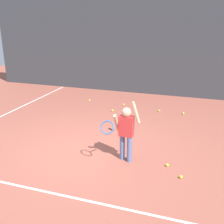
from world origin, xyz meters
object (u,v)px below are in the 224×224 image
tennis_ball_7 (124,105)px  tennis_ball_3 (181,177)px  tennis_ball_2 (159,111)px  tennis_ball_6 (183,113)px  tennis_ball_5 (89,100)px  tennis_ball_4 (167,165)px  tennis_player (125,130)px  tennis_ball_1 (112,111)px

tennis_ball_7 → tennis_ball_3: bearing=-60.2°
tennis_ball_2 → tennis_ball_6: (0.78, -0.02, 0.00)m
tennis_ball_5 → tennis_ball_2: bearing=-7.8°
tennis_ball_6 → tennis_ball_7: size_ratio=1.00×
tennis_ball_3 → tennis_ball_6: bearing=94.0°
tennis_ball_4 → tennis_ball_7: size_ratio=1.00×
tennis_ball_3 → tennis_ball_4: same height
tennis_ball_2 → tennis_ball_7: 1.34m
tennis_ball_2 → tennis_ball_5: size_ratio=1.00×
tennis_player → tennis_ball_2: 3.57m
tennis_ball_3 → tennis_ball_6: same height
tennis_ball_5 → tennis_ball_6: 3.47m
tennis_ball_6 → tennis_ball_4: bearing=-90.7°
tennis_ball_5 → tennis_ball_7: same height
tennis_player → tennis_ball_6: tennis_player is taller
tennis_ball_4 → tennis_ball_7: (-2.04, 3.74, 0.00)m
tennis_ball_5 → tennis_ball_6: (3.44, -0.39, 0.00)m
tennis_ball_1 → tennis_ball_4: size_ratio=1.00×
tennis_ball_5 → tennis_ball_6: bearing=-6.4°
tennis_ball_7 → tennis_ball_4: bearing=-61.4°
tennis_player → tennis_ball_4: bearing=3.7°
tennis_player → tennis_ball_5: size_ratio=20.46×
tennis_ball_3 → tennis_ball_5: 5.61m
tennis_ball_5 → tennis_ball_6: same height
tennis_ball_3 → tennis_ball_4: bearing=130.4°
tennis_ball_2 → tennis_ball_4: (0.73, -3.47, 0.00)m
tennis_ball_5 → tennis_ball_7: (1.36, -0.10, 0.00)m
tennis_ball_1 → tennis_ball_3: (2.53, -3.37, 0.00)m
tennis_player → tennis_ball_1: tennis_player is taller
tennis_player → tennis_ball_1: bearing=115.3°
tennis_ball_6 → tennis_ball_3: bearing=-86.0°
tennis_player → tennis_ball_4: size_ratio=20.46×
tennis_ball_4 → tennis_ball_5: 5.13m
tennis_ball_2 → tennis_ball_3: size_ratio=1.00×
tennis_ball_2 → tennis_ball_6: size_ratio=1.00×
tennis_player → tennis_ball_3: tennis_player is taller
tennis_player → tennis_ball_5: (-2.49, 3.86, -0.69)m
tennis_ball_1 → tennis_ball_3: size_ratio=1.00×
tennis_ball_2 → tennis_ball_3: 3.98m
tennis_ball_2 → tennis_ball_3: (1.05, -3.84, 0.00)m
tennis_player → tennis_ball_6: bearing=76.6°
tennis_ball_2 → tennis_player: bearing=-93.0°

